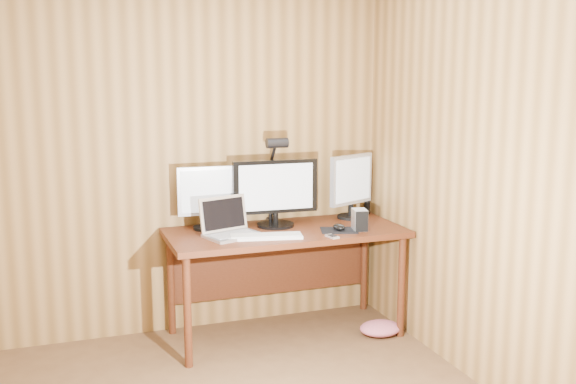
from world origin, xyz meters
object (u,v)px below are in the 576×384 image
mouse (339,227)px  monitor_right (351,184)px  keyboard (265,236)px  desk (282,245)px  hard_drive (360,220)px  phone (332,236)px  desk_lamp (274,167)px  laptop (229,226)px  speaker (367,207)px  monitor_left (206,196)px  monitor_center (275,192)px

mouse → monitor_right: bearing=73.5°
keyboard → mouse: size_ratio=4.29×
mouse → desk: bearing=167.1°
hard_drive → phone: bearing=-141.4°
desk_lamp → desk: bearing=-75.8°
laptop → speaker: laptop is taller
phone → mouse: bearing=43.8°
hard_drive → desk_lamp: 0.70m
keyboard → mouse: 0.53m
phone → keyboard: bearing=152.6°
monitor_left → phone: (0.72, -0.50, -0.22)m
phone → speaker: speaker is taller
monitor_right → mouse: (-0.24, -0.33, -0.23)m
laptop → desk_lamp: size_ratio=0.63×
desk → speaker: (0.76, 0.22, 0.17)m
monitor_right → keyboard: 0.89m
monitor_right → keyboard: bearing=-179.5°
desk → monitor_right: size_ratio=3.43×
laptop → phone: size_ratio=3.78×
desk → phone: 0.45m
hard_drive → keyboard: bearing=-168.2°
monitor_left → monitor_right: (1.08, -0.01, 0.02)m
hard_drive → desk_lamp: bearing=152.2°
monitor_left → mouse: bearing=-18.2°
mouse → desk_lamp: desk_lamp is taller
hard_drive → speaker: bearing=70.6°
monitor_right → laptop: bearing=168.1°
mouse → monitor_center: bearing=163.2°
monitor_center → laptop: size_ratio=1.44×
desk → laptop: bearing=-166.4°
speaker → mouse: bearing=-134.2°
hard_drive → monitor_left: bearing=171.1°
monitor_left → hard_drive: size_ratio=2.95×
monitor_right → desk_lamp: desk_lamp is taller
hard_drive → mouse: bearing=179.5°
mouse → monitor_left: bearing=177.3°
monitor_left → speaker: bearing=8.4°
monitor_center → speaker: monitor_center is taller
desk_lamp → speaker: bearing=17.6°
monitor_center → phone: (0.24, -0.43, -0.24)m
monitor_center → desk_lamp: (0.02, 0.10, 0.16)m
keyboard → phone: keyboard is taller
monitor_center → monitor_left: bearing=173.5°
desk → hard_drive: 0.57m
desk_lamp → mouse: bearing=-35.0°
monitor_center → hard_drive: bearing=-28.2°
desk → keyboard: (-0.20, -0.24, 0.13)m
hard_drive → speaker: (0.29, 0.47, -0.02)m
monitor_left → monitor_right: bearing=3.4°
phone → speaker: (0.54, 0.60, 0.05)m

